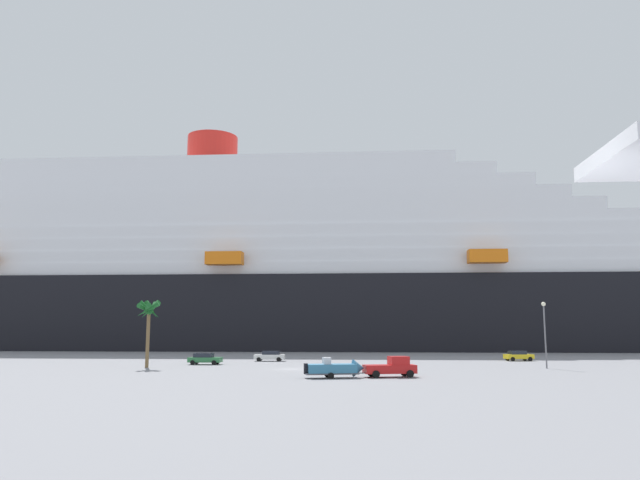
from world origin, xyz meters
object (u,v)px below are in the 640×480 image
parked_car_white_van (270,356)px  parked_car_green_wagon (205,359)px  cruise_ship (348,276)px  street_lamp (545,325)px  pickup_truck (392,367)px  parked_car_yellow_taxi (518,356)px  small_boat_on_trailer (338,369)px  palm_tree (149,313)px

parked_car_white_van → parked_car_green_wagon: 12.15m
cruise_ship → street_lamp: (19.98, -68.16, -12.21)m
pickup_truck → parked_car_green_wagon: size_ratio=1.18×
cruise_ship → parked_car_yellow_taxi: (22.68, -50.88, -16.93)m
small_boat_on_trailer → parked_car_yellow_taxi: 43.50m
pickup_truck → small_boat_on_trailer: bearing=-172.3°
palm_tree → parked_car_green_wagon: (6.66, 6.35, -6.34)m
small_boat_on_trailer → parked_car_yellow_taxi: bearing=44.8°
pickup_truck → palm_tree: palm_tree is taller
small_boat_on_trailer → parked_car_yellow_taxi: (30.86, 30.65, -0.13)m
parked_car_green_wagon → palm_tree: bearing=-136.4°
palm_tree → parked_car_white_van: palm_tree is taller
palm_tree → pickup_truck: bearing=-28.2°
cruise_ship → small_boat_on_trailer: bearing=-95.7°
pickup_truck → small_boat_on_trailer: size_ratio=0.81×
pickup_truck → small_boat_on_trailer: 5.94m
parked_car_yellow_taxi → parked_car_green_wagon: 48.97m
cruise_ship → small_boat_on_trailer: cruise_ship is taller
cruise_ship → parked_car_yellow_taxi: bearing=-66.0°
cruise_ship → street_lamp: size_ratio=33.50×
cruise_ship → parked_car_green_wagon: (-25.73, -58.26, -16.93)m
pickup_truck → small_boat_on_trailer: pickup_truck is taller
pickup_truck → street_lamp: size_ratio=0.67×
palm_tree → street_lamp: size_ratio=1.04×
street_lamp → parked_car_yellow_taxi: size_ratio=1.89×
cruise_ship → pickup_truck: 82.49m
pickup_truck → parked_car_white_van: 33.89m
parked_car_green_wagon → street_lamp: bearing=-12.2°
street_lamp → parked_car_white_van: bearing=153.8°
parked_car_yellow_taxi → palm_tree: bearing=-166.0°
small_boat_on_trailer → street_lamp: 31.51m
parked_car_white_van → pickup_truck: bearing=-64.8°
parked_car_yellow_taxi → parked_car_green_wagon: (-48.41, -7.38, 0.00)m
pickup_truck → street_lamp: (22.27, 12.59, 4.51)m
palm_tree → street_lamp: palm_tree is taller
pickup_truck → parked_car_green_wagon: pickup_truck is taller
parked_car_yellow_taxi → parked_car_white_van: size_ratio=0.93×
palm_tree → parked_car_green_wagon: bearing=43.6°
cruise_ship → parked_car_green_wagon: size_ratio=58.80×
cruise_ship → parked_car_white_van: 55.46m
cruise_ship → pickup_truck: (-2.29, -80.74, -16.72)m
small_boat_on_trailer → street_lamp: bearing=25.4°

